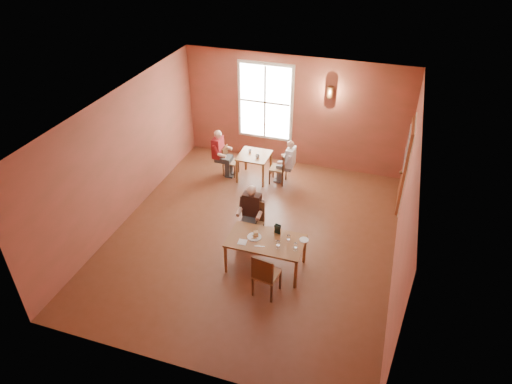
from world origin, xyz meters
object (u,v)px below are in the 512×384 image
(diner_main, at_px, (252,220))
(diner_maroon, at_px, (229,153))
(chair_diner_white, at_px, (278,167))
(chair_diner_maroon, at_px, (231,161))
(chair_empty, at_px, (267,273))
(main_table, at_px, (266,254))
(second_table, at_px, (254,166))
(chair_diner_main, at_px, (252,224))
(diner_white, at_px, (279,163))

(diner_main, relative_size, diner_maroon, 1.00)
(chair_diner_white, distance_m, chair_diner_maroon, 1.30)
(chair_empty, bearing_deg, diner_maroon, 128.36)
(main_table, relative_size, chair_diner_maroon, 1.88)
(second_table, xyz_separation_m, chair_diner_white, (0.65, 0.00, 0.09))
(diner_main, height_order, chair_diner_white, diner_main)
(chair_empty, relative_size, chair_diner_white, 1.11)
(diner_main, bearing_deg, diner_maroon, -60.29)
(main_table, xyz_separation_m, second_table, (-1.29, 3.20, -0.00))
(diner_main, relative_size, chair_diner_maroon, 1.57)
(chair_diner_main, relative_size, diner_white, 0.84)
(diner_main, xyz_separation_m, second_table, (-0.79, 2.58, -0.28))
(diner_main, distance_m, diner_maroon, 2.97)
(diner_white, distance_m, chair_diner_maroon, 1.34)
(chair_diner_maroon, bearing_deg, diner_white, 90.00)
(diner_main, relative_size, chair_diner_white, 1.43)
(second_table, relative_size, chair_diner_white, 0.91)
(diner_main, xyz_separation_m, diner_maroon, (-1.47, 2.58, -0.00))
(chair_empty, relative_size, diner_white, 0.83)
(chair_diner_white, bearing_deg, diner_white, -90.00)
(chair_diner_maroon, distance_m, diner_maroon, 0.23)
(chair_empty, bearing_deg, diner_main, 128.19)
(chair_diner_maroon, bearing_deg, main_table, 31.26)
(chair_empty, distance_m, diner_white, 3.94)
(second_table, distance_m, chair_diner_maroon, 0.65)
(chair_diner_maroon, bearing_deg, diner_main, 29.21)
(chair_diner_main, height_order, second_table, chair_diner_main)
(diner_main, xyz_separation_m, chair_diner_maroon, (-1.44, 2.58, -0.23))
(chair_diner_main, xyz_separation_m, diner_maroon, (-1.47, 2.55, 0.14))
(diner_main, height_order, second_table, diner_main)
(chair_empty, xyz_separation_m, diner_maroon, (-2.19, 3.85, 0.14))
(diner_white, bearing_deg, chair_empty, -167.83)
(main_table, bearing_deg, diner_maroon, 121.65)
(chair_diner_main, bearing_deg, chair_empty, 118.89)
(chair_diner_main, relative_size, second_table, 1.23)
(chair_diner_main, height_order, chair_diner_maroon, chair_diner_main)
(main_table, relative_size, chair_empty, 1.55)
(second_table, distance_m, diner_maroon, 0.73)
(chair_diner_main, bearing_deg, main_table, 127.57)
(chair_diner_main, distance_m, chair_diner_maroon, 2.93)
(main_table, bearing_deg, chair_empty, -71.39)
(diner_maroon, bearing_deg, chair_empty, 29.63)
(chair_diner_maroon, bearing_deg, chair_empty, 29.29)
(main_table, distance_m, diner_white, 3.26)
(diner_maroon, bearing_deg, chair_diner_main, 30.00)
(chair_diner_main, distance_m, diner_maroon, 2.94)
(chair_diner_white, xyz_separation_m, chair_diner_maroon, (-1.30, 0.00, -0.04))
(diner_white, bearing_deg, diner_main, -177.56)
(chair_diner_white, relative_size, diner_white, 0.75)
(second_table, bearing_deg, diner_white, 0.00)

